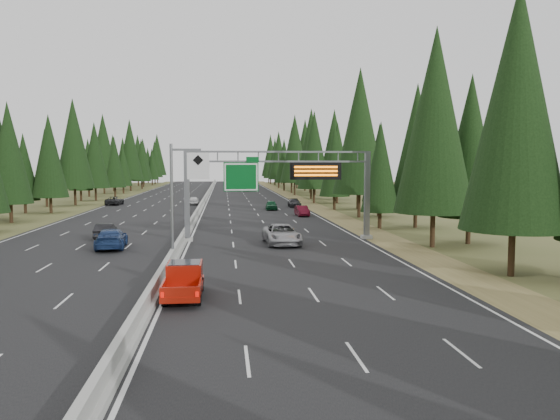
% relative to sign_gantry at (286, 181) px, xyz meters
% --- Properties ---
extents(road, '(32.00, 260.00, 0.08)m').
position_rel_sign_gantry_xyz_m(road, '(-8.92, 45.12, -5.23)').
color(road, black).
rests_on(road, ground).
extents(shoulder_right, '(3.60, 260.00, 0.06)m').
position_rel_sign_gantry_xyz_m(shoulder_right, '(8.88, 45.12, -5.24)').
color(shoulder_right, olive).
rests_on(shoulder_right, ground).
extents(shoulder_left, '(3.60, 260.00, 0.06)m').
position_rel_sign_gantry_xyz_m(shoulder_left, '(-26.72, 45.12, -5.24)').
color(shoulder_left, '#4D5427').
rests_on(shoulder_left, ground).
extents(median_barrier, '(0.70, 260.00, 0.85)m').
position_rel_sign_gantry_xyz_m(median_barrier, '(-8.92, 45.12, -4.85)').
color(median_barrier, '#979892').
rests_on(median_barrier, road).
extents(sign_gantry, '(16.75, 0.98, 7.80)m').
position_rel_sign_gantry_xyz_m(sign_gantry, '(0.00, 0.00, 0.00)').
color(sign_gantry, slate).
rests_on(sign_gantry, road).
extents(hov_sign_pole, '(2.80, 0.50, 8.00)m').
position_rel_sign_gantry_xyz_m(hov_sign_pole, '(-8.33, -9.92, -0.54)').
color(hov_sign_pole, slate).
rests_on(hov_sign_pole, road).
extents(tree_row_right, '(12.07, 244.42, 18.88)m').
position_rel_sign_gantry_xyz_m(tree_row_right, '(13.02, 42.46, 4.03)').
color(tree_row_right, black).
rests_on(tree_row_right, ground).
extents(tree_row_left, '(12.18, 246.17, 18.73)m').
position_rel_sign_gantry_xyz_m(tree_row_left, '(-31.01, 35.43, 3.85)').
color(tree_row_left, black).
rests_on(tree_row_left, ground).
extents(silver_minivan, '(3.05, 6.09, 1.65)m').
position_rel_sign_gantry_xyz_m(silver_minivan, '(-0.64, -2.58, -4.36)').
color(silver_minivan, '#9D9CA0').
rests_on(silver_minivan, road).
extents(red_pickup, '(1.81, 5.08, 1.66)m').
position_rel_sign_gantry_xyz_m(red_pickup, '(-7.42, -19.97, -4.27)').
color(red_pickup, black).
rests_on(red_pickup, road).
extents(car_ahead_green, '(1.76, 4.08, 1.37)m').
position_rel_sign_gantry_xyz_m(car_ahead_green, '(1.54, 32.37, -4.50)').
color(car_ahead_green, '#114C28').
rests_on(car_ahead_green, road).
extents(car_ahead_dkred, '(1.57, 4.08, 1.33)m').
position_rel_sign_gantry_xyz_m(car_ahead_dkred, '(4.63, 22.25, -4.53)').
color(car_ahead_dkred, '#5D0D1D').
rests_on(car_ahead_dkred, road).
extents(car_ahead_dkgrey, '(1.84, 4.46, 1.29)m').
position_rel_sign_gantry_xyz_m(car_ahead_dkgrey, '(5.58, 37.19, -4.54)').
color(car_ahead_dkgrey, black).
rests_on(car_ahead_dkgrey, road).
extents(car_ahead_white, '(2.98, 5.73, 1.54)m').
position_rel_sign_gantry_xyz_m(car_ahead_white, '(0.12, 90.74, -4.42)').
color(car_ahead_white, silver).
rests_on(car_ahead_white, road).
extents(car_ahead_far, '(1.69, 3.89, 1.31)m').
position_rel_sign_gantry_xyz_m(car_ahead_far, '(-3.60, 112.33, -4.54)').
color(car_ahead_far, black).
rests_on(car_ahead_far, road).
extents(car_onc_near, '(1.55, 4.13, 1.35)m').
position_rel_sign_gantry_xyz_m(car_onc_near, '(-16.02, 2.64, -4.52)').
color(car_onc_near, black).
rests_on(car_onc_near, road).
extents(car_onc_blue, '(2.69, 5.62, 1.58)m').
position_rel_sign_gantry_xyz_m(car_onc_blue, '(-14.27, -3.48, -4.40)').
color(car_onc_blue, navy).
rests_on(car_onc_blue, road).
extents(car_onc_white, '(1.83, 4.15, 1.39)m').
position_rel_sign_gantry_xyz_m(car_onc_white, '(-10.42, 44.14, -4.49)').
color(car_onc_white, silver).
rests_on(car_onc_white, road).
extents(car_onc_far, '(2.52, 5.01, 1.36)m').
position_rel_sign_gantry_xyz_m(car_onc_far, '(-23.42, 45.02, -4.51)').
color(car_onc_far, '#222325').
rests_on(car_onc_far, road).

